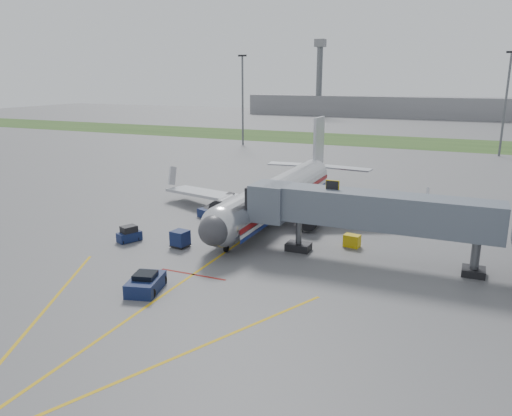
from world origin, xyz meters
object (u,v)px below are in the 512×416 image
at_px(baggage_tug, 129,235).
at_px(ramp_worker, 211,228).
at_px(pushback_tug, 146,283).
at_px(airliner, 278,194).
at_px(belt_loader, 215,210).

distance_m(baggage_tug, ramp_worker, 8.02).
bearing_deg(pushback_tug, baggage_tug, 132.91).
distance_m(airliner, pushback_tug, 23.61).
relative_size(baggage_tug, belt_loader, 0.53).
xyz_separation_m(airliner, baggage_tug, (-10.03, -14.40, -1.95)).
distance_m(pushback_tug, baggage_tug, 12.38).
relative_size(airliner, baggage_tug, 14.02).
xyz_separation_m(belt_loader, ramp_worker, (3.45, -7.28, 0.27)).
height_order(baggage_tug, ramp_worker, ramp_worker).
distance_m(belt_loader, ramp_worker, 8.06).
height_order(airliner, belt_loader, airliner).
relative_size(belt_loader, ramp_worker, 2.86).
height_order(pushback_tug, baggage_tug, baggage_tug).
relative_size(pushback_tug, ramp_worker, 2.32).
height_order(pushback_tug, belt_loader, belt_loader).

